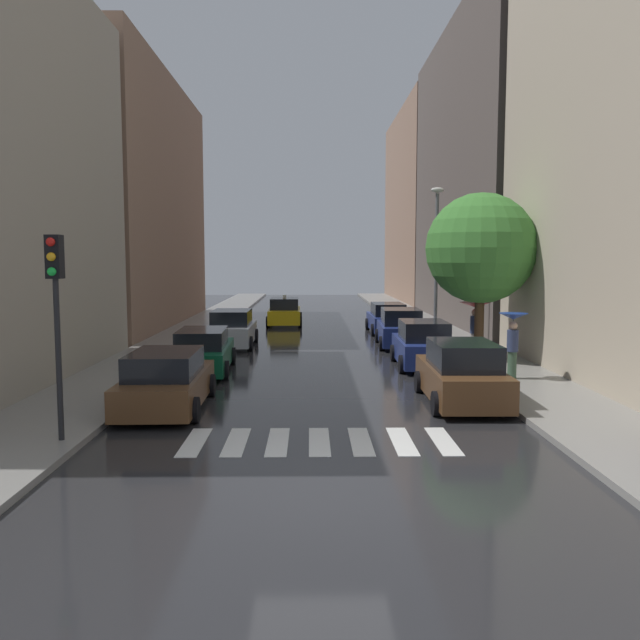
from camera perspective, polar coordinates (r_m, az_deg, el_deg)
ground_plane at (r=34.82m, az=-0.56°, el=-1.12°), size 28.00×72.00×0.04m
sidewalk_left at (r=35.38m, az=-11.15°, el=-0.97°), size 3.00×72.00×0.15m
sidewalk_right at (r=35.45m, az=10.01°, el=-0.94°), size 3.00×72.00×0.15m
crosswalk_stripes at (r=14.28m, az=-0.06°, el=-10.65°), size 5.85×2.20×0.01m
building_left_mid at (r=39.86m, az=-16.87°, el=9.79°), size 6.00×20.01×14.29m
building_right_mid at (r=41.27m, az=15.20°, el=12.14°), size 6.00×21.40×17.82m
building_right_far at (r=61.90m, az=9.67°, el=9.76°), size 6.00×20.47×17.41m
parked_car_left_nearest at (r=17.53m, az=-13.39°, el=-5.31°), size 2.20×4.68×1.56m
parked_car_left_second at (r=22.93m, az=-10.27°, el=-2.77°), size 2.18×4.85×1.53m
parked_car_left_third at (r=29.36m, az=-7.75°, el=-0.83°), size 2.07×4.38×1.66m
parked_car_right_nearest at (r=18.10m, az=12.38°, el=-4.74°), size 2.13×4.44×1.73m
parked_car_right_second at (r=23.90m, az=9.05°, el=-2.24°), size 2.09×4.12×1.71m
parked_car_right_third at (r=29.31m, az=7.10°, el=-0.79°), size 2.21×4.32×1.73m
parked_car_right_fourth at (r=34.66m, az=5.96°, el=0.10°), size 2.06×4.53×1.60m
taxi_midroad at (r=38.67m, az=-3.14°, el=0.69°), size 2.12×4.54×1.81m
pedestrian_foreground at (r=21.37m, az=16.63°, el=-1.10°), size 0.91×0.91×2.09m
pedestrian_far_side at (r=26.12m, az=13.50°, el=0.45°), size 1.20×1.20×2.10m
street_tree_right at (r=25.30m, az=13.99°, el=6.13°), size 4.17×4.17×6.29m
traffic_light_left_corner at (r=14.41m, az=-22.28°, el=2.34°), size 0.30×0.42×4.30m
lamp_post_right at (r=29.95m, az=10.22°, el=5.78°), size 0.60×0.28×7.00m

